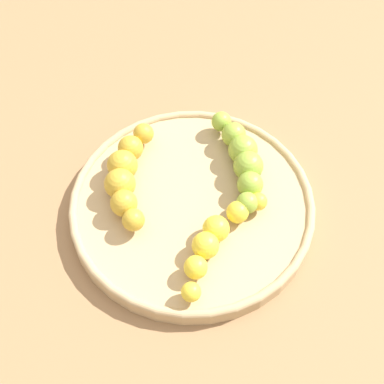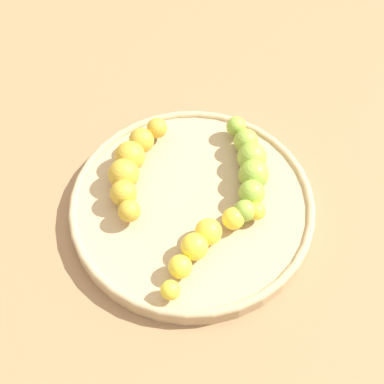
{
  "view_description": "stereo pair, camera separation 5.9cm",
  "coord_description": "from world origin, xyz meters",
  "px_view_note": "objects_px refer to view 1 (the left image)",
  "views": [
    {
      "loc": [
        0.29,
        -0.17,
        0.53
      ],
      "look_at": [
        0.0,
        0.0,
        0.04
      ],
      "focal_mm": 49.49,
      "sensor_mm": 36.0,
      "label": 1
    },
    {
      "loc": [
        0.32,
        -0.11,
        0.53
      ],
      "look_at": [
        0.0,
        0.0,
        0.04
      ],
      "focal_mm": 49.49,
      "sensor_mm": 36.0,
      "label": 2
    }
  ],
  "objects_px": {
    "banana_spotted": "(126,175)",
    "banana_yellow": "(217,238)",
    "banana_green": "(242,158)",
    "fruit_bowl": "(192,205)"
  },
  "relations": [
    {
      "from": "fruit_bowl",
      "to": "banana_spotted",
      "type": "height_order",
      "value": "banana_spotted"
    },
    {
      "from": "banana_yellow",
      "to": "fruit_bowl",
      "type": "bearing_deg",
      "value": -30.96
    },
    {
      "from": "banana_spotted",
      "to": "banana_yellow",
      "type": "relative_size",
      "value": 0.94
    },
    {
      "from": "banana_spotted",
      "to": "banana_yellow",
      "type": "xyz_separation_m",
      "value": [
        0.12,
        0.05,
        -0.0
      ]
    },
    {
      "from": "fruit_bowl",
      "to": "banana_yellow",
      "type": "relative_size",
      "value": 2.02
    },
    {
      "from": "banana_spotted",
      "to": "banana_yellow",
      "type": "distance_m",
      "value": 0.13
    },
    {
      "from": "banana_green",
      "to": "banana_yellow",
      "type": "distance_m",
      "value": 0.11
    },
    {
      "from": "banana_spotted",
      "to": "fruit_bowl",
      "type": "bearing_deg",
      "value": 163.42
    },
    {
      "from": "fruit_bowl",
      "to": "banana_green",
      "type": "distance_m",
      "value": 0.08
    },
    {
      "from": "banana_spotted",
      "to": "banana_green",
      "type": "bearing_deg",
      "value": -168.37
    }
  ]
}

